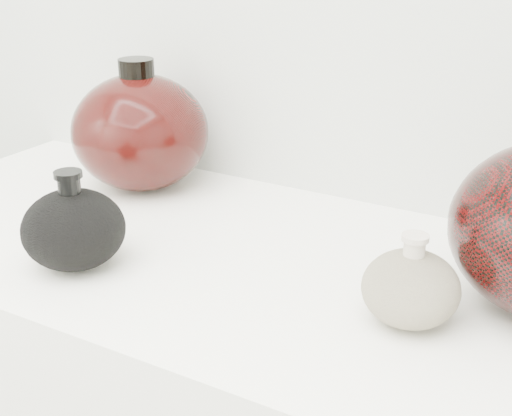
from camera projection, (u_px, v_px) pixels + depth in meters
The scene contains 3 objects.
black_gourd_vase at pixel (74, 228), 0.87m from camera, with size 0.15×0.15×0.12m.
cream_gourd_vase at pixel (411, 288), 0.75m from camera, with size 0.14×0.14×0.10m.
left_round_pot at pixel (140, 132), 1.11m from camera, with size 0.23×0.23×0.20m.
Camera 1 is at (0.40, 0.25, 1.30)m, focal length 50.00 mm.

